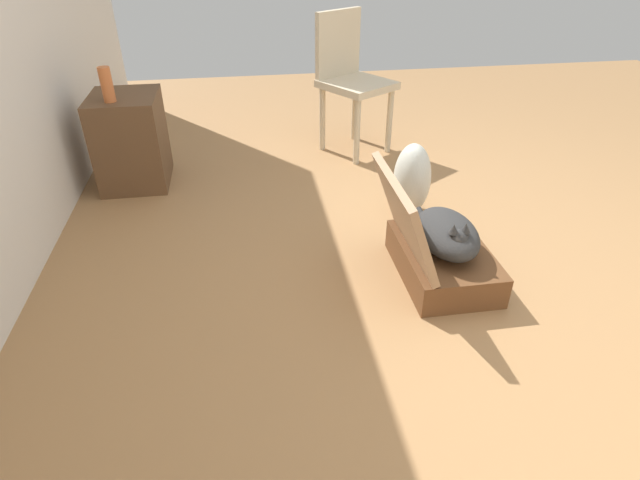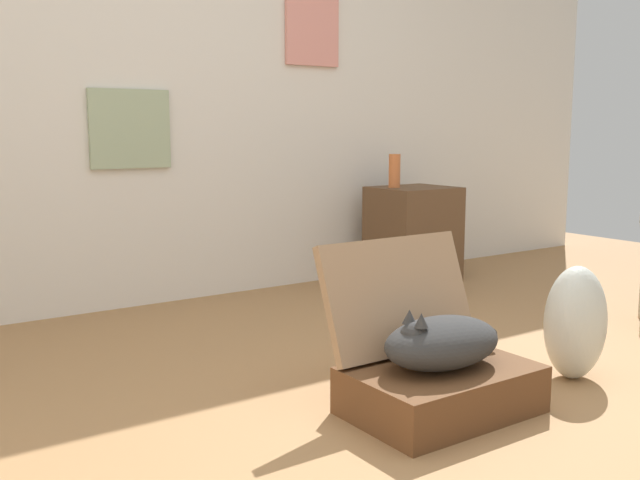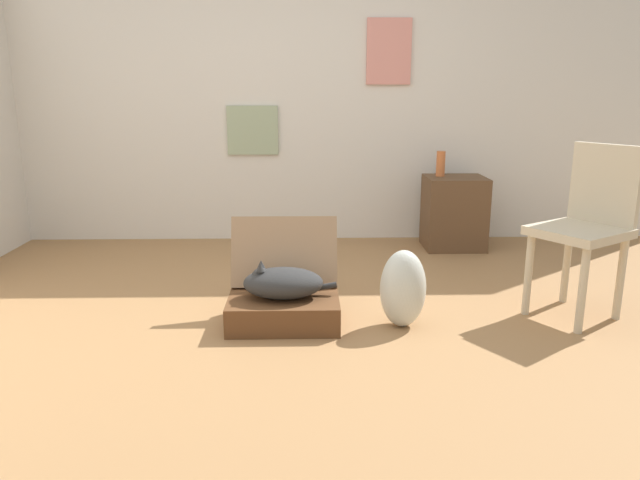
{
  "view_description": "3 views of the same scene",
  "coord_description": "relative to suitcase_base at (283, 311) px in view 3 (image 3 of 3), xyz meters",
  "views": [
    {
      "loc": [
        -2.1,
        1.13,
        1.53
      ],
      "look_at": [
        -0.12,
        0.82,
        0.27
      ],
      "focal_mm": 28.82,
      "sensor_mm": 36.0,
      "label": 1
    },
    {
      "loc": [
        -1.76,
        -1.47,
        0.94
      ],
      "look_at": [
        -0.24,
        0.74,
        0.53
      ],
      "focal_mm": 40.45,
      "sensor_mm": 36.0,
      "label": 2
    },
    {
      "loc": [
        0.0,
        -2.94,
        1.28
      ],
      "look_at": [
        0.09,
        0.66,
        0.37
      ],
      "focal_mm": 33.63,
      "sensor_mm": 36.0,
      "label": 3
    }
  ],
  "objects": [
    {
      "name": "wall_back",
      "position": [
        0.13,
        2.06,
        1.22
      ],
      "size": [
        6.4,
        0.15,
        2.6
      ],
      "color": "silver",
      "rests_on": "ground"
    },
    {
      "name": "side_table",
      "position": [
        1.34,
        1.65,
        0.22
      ],
      "size": [
        0.48,
        0.42,
        0.59
      ],
      "primitive_type": "cube",
      "color": "brown",
      "rests_on": "ground"
    },
    {
      "name": "suitcase_lid",
      "position": [
        0.0,
        0.22,
        0.28
      ],
      "size": [
        0.61,
        0.18,
        0.4
      ],
      "primitive_type": "cube",
      "rotation": [
        1.21,
        0.0,
        0.0
      ],
      "color": "#9B7756",
      "rests_on": "suitcase_base"
    },
    {
      "name": "vase_tall",
      "position": [
        1.23,
        1.7,
        0.61
      ],
      "size": [
        0.07,
        0.07,
        0.2
      ],
      "primitive_type": "cylinder",
      "color": "#CC6B38",
      "rests_on": "side_table"
    },
    {
      "name": "ground_plane",
      "position": [
        0.13,
        -0.2,
        -0.08
      ],
      "size": [
        7.68,
        7.68,
        0.0
      ],
      "primitive_type": "plane",
      "color": "#9E7247",
      "rests_on": "ground"
    },
    {
      "name": "suitcase_base",
      "position": [
        0.0,
        0.0,
        0.0
      ],
      "size": [
        0.61,
        0.41,
        0.16
      ],
      "primitive_type": "cube",
      "color": "brown",
      "rests_on": "ground"
    },
    {
      "name": "cat",
      "position": [
        -0.01,
        0.0,
        0.17
      ],
      "size": [
        0.52,
        0.28,
        0.21
      ],
      "color": "#2D2D2D",
      "rests_on": "suitcase_base"
    },
    {
      "name": "plastic_bag_white",
      "position": [
        0.66,
        -0.04,
        0.14
      ],
      "size": [
        0.25,
        0.22,
        0.44
      ],
      "primitive_type": "ellipsoid",
      "color": "silver",
      "rests_on": "ground"
    },
    {
      "name": "chair",
      "position": [
        1.72,
        0.12,
        0.47
      ],
      "size": [
        0.62,
        0.61,
        0.98
      ],
      "rotation": [
        0.0,
        0.0,
        -1.0
      ],
      "color": "beige",
      "rests_on": "ground"
    }
  ]
}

